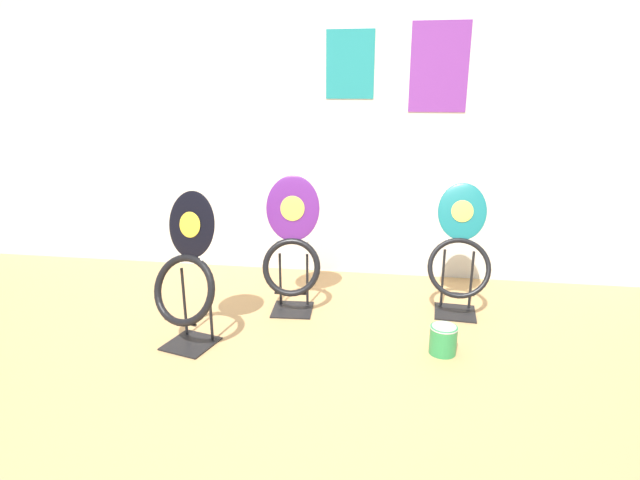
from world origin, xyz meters
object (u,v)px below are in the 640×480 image
object	(u,v)px
toilet_seat_display_jazz_black	(187,277)
toilet_seat_display_teal_sax	(460,254)
toilet_seat_display_purple_note	(292,249)
paint_can	(443,339)

from	to	relation	value
toilet_seat_display_jazz_black	toilet_seat_display_teal_sax	size ratio (longest dim) A/B	1.06
toilet_seat_display_purple_note	toilet_seat_display_teal_sax	size ratio (longest dim) A/B	1.06
toilet_seat_display_purple_note	paint_can	xyz separation A→B (m)	(1.01, -0.48, -0.36)
toilet_seat_display_jazz_black	toilet_seat_display_teal_sax	xyz separation A→B (m)	(1.66, 0.73, -0.02)
toilet_seat_display_teal_sax	toilet_seat_display_jazz_black	bearing A→B (deg)	-156.38
toilet_seat_display_jazz_black	toilet_seat_display_teal_sax	bearing A→B (deg)	23.62
paint_can	toilet_seat_display_teal_sax	bearing A→B (deg)	77.36
toilet_seat_display_purple_note	toilet_seat_display_teal_sax	bearing A→B (deg)	6.77
toilet_seat_display_purple_note	toilet_seat_display_teal_sax	world-z (taller)	toilet_seat_display_purple_note
paint_can	toilet_seat_display_purple_note	bearing A→B (deg)	154.74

